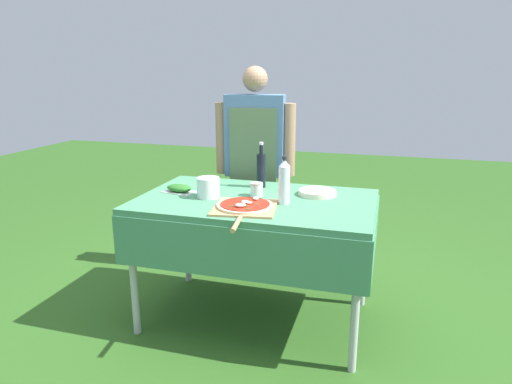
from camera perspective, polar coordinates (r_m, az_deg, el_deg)
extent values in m
plane|color=#2D5B1E|center=(2.98, -0.03, -15.39)|extent=(12.00, 12.00, 0.00)
cube|color=#478960|center=(2.68, -0.03, -1.20)|extent=(1.37, 0.84, 0.04)
cube|color=#478960|center=(2.35, -3.00, -7.71)|extent=(1.37, 0.01, 0.28)
cube|color=#478960|center=(3.11, 2.19, -1.88)|extent=(1.37, 0.01, 0.28)
cube|color=#478960|center=(2.98, -12.86, -3.03)|extent=(0.01, 0.84, 0.28)
cube|color=#478960|center=(2.63, 14.64, -5.67)|extent=(0.01, 0.84, 0.28)
cylinder|color=#B7B7BC|center=(2.75, -15.08, -9.99)|extent=(0.04, 0.04, 0.74)
cylinder|color=#B7B7BC|center=(2.39, 12.34, -13.75)|extent=(0.04, 0.04, 0.74)
cylinder|color=#B7B7BC|center=(3.33, -8.64, -5.09)|extent=(0.04, 0.04, 0.74)
cylinder|color=#B7B7BC|center=(3.05, 13.41, -7.31)|extent=(0.04, 0.04, 0.74)
cylinder|color=#4C4C51|center=(3.42, 1.15, -4.15)|extent=(0.11, 0.11, 0.77)
cylinder|color=#4C4C51|center=(3.45, -1.35, -4.01)|extent=(0.11, 0.11, 0.77)
cube|color=#4C7099|center=(3.28, -0.11, 7.07)|extent=(0.43, 0.22, 0.58)
cube|color=#56704C|center=(3.22, -0.40, 3.04)|extent=(0.33, 0.05, 0.83)
cylinder|color=#A37A5B|center=(3.25, 4.15, 6.50)|extent=(0.09, 0.09, 0.51)
cylinder|color=#A37A5B|center=(3.33, -4.26, 6.72)|extent=(0.09, 0.09, 0.51)
sphere|color=#A37A5B|center=(3.25, -0.11, 13.96)|extent=(0.18, 0.18, 0.18)
cube|color=tan|center=(2.48, -1.31, -1.96)|extent=(0.38, 0.38, 0.01)
cylinder|color=tan|center=(2.22, -2.44, -3.99)|extent=(0.05, 0.21, 0.02)
cylinder|color=beige|center=(2.47, -1.31, -1.69)|extent=(0.31, 0.31, 0.01)
cylinder|color=#B22819|center=(2.47, -1.31, -1.50)|extent=(0.27, 0.27, 0.00)
ellipsoid|color=white|center=(2.41, -2.09, -1.66)|extent=(0.05, 0.04, 0.02)
ellipsoid|color=white|center=(2.54, -0.04, -0.80)|extent=(0.04, 0.05, 0.02)
ellipsoid|color=white|center=(2.47, -1.46, -1.23)|extent=(0.05, 0.05, 0.02)
ellipsoid|color=white|center=(2.47, -0.96, -1.31)|extent=(0.05, 0.04, 0.01)
ellipsoid|color=white|center=(2.42, -1.77, -1.62)|extent=(0.06, 0.06, 0.02)
ellipsoid|color=#286B23|center=(2.44, 0.13, -1.60)|extent=(0.03, 0.02, 0.00)
ellipsoid|color=#286B23|center=(2.42, -1.37, -1.76)|extent=(0.04, 0.03, 0.00)
ellipsoid|color=#286B23|center=(2.36, -1.04, -2.16)|extent=(0.03, 0.02, 0.00)
ellipsoid|color=#286B23|center=(2.42, -3.11, -1.77)|extent=(0.03, 0.03, 0.00)
cylinder|color=black|center=(2.91, 0.65, 2.67)|extent=(0.06, 0.06, 0.21)
cylinder|color=black|center=(2.88, 0.65, 5.34)|extent=(0.02, 0.02, 0.06)
cylinder|color=silver|center=(2.87, 0.66, 6.09)|extent=(0.03, 0.03, 0.02)
cylinder|color=silver|center=(2.55, 3.53, 0.85)|extent=(0.06, 0.06, 0.21)
cone|color=silver|center=(2.52, 3.58, 3.64)|extent=(0.06, 0.06, 0.04)
cylinder|color=#232326|center=(2.51, 3.59, 4.27)|extent=(0.03, 0.03, 0.02)
cube|color=silver|center=(2.84, -9.54, 0.02)|extent=(0.22, 0.15, 0.01)
ellipsoid|color=#286B23|center=(2.84, -9.56, 0.51)|extent=(0.18, 0.13, 0.04)
cylinder|color=silver|center=(2.69, -5.98, 0.56)|extent=(0.13, 0.13, 0.12)
cylinder|color=beige|center=(2.77, 7.67, -0.32)|extent=(0.23, 0.23, 0.00)
cylinder|color=beige|center=(2.77, 7.67, -0.22)|extent=(0.23, 0.23, 0.00)
cylinder|color=beige|center=(2.77, 7.68, -0.12)|extent=(0.23, 0.23, 0.00)
cylinder|color=beige|center=(2.77, 7.68, -0.02)|extent=(0.23, 0.23, 0.00)
cylinder|color=beige|center=(2.77, 7.68, 0.08)|extent=(0.22, 0.22, 0.00)
cylinder|color=beige|center=(2.76, 7.69, 0.18)|extent=(0.22, 0.22, 0.00)
cylinder|color=silver|center=(2.72, 0.06, 0.24)|extent=(0.08, 0.08, 0.07)
cylinder|color=#B22819|center=(2.72, 0.06, 0.02)|extent=(0.07, 0.07, 0.05)
cylinder|color=#B7B2A3|center=(2.71, 0.06, 1.06)|extent=(0.08, 0.08, 0.01)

